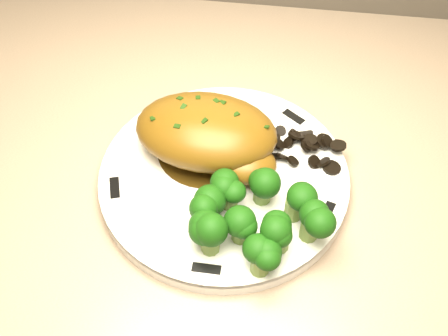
# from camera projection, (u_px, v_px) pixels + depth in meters

# --- Properties ---
(plate) EXTENTS (0.37, 0.37, 0.02)m
(plate) POSITION_uv_depth(u_px,v_px,m) (224.00, 179.00, 0.65)
(plate) COLOR white
(plate) RESTS_ON counter
(rim_accent_0) EXTENTS (0.03, 0.03, 0.00)m
(rim_accent_0) POSITION_uv_depth(u_px,v_px,m) (294.00, 117.00, 0.70)
(rim_accent_0) COLOR black
(rim_accent_0) RESTS_ON plate
(rim_accent_1) EXTENTS (0.03, 0.03, 0.00)m
(rim_accent_1) POSITION_uv_depth(u_px,v_px,m) (178.00, 105.00, 0.71)
(rim_accent_1) COLOR black
(rim_accent_1) RESTS_ON plate
(rim_accent_2) EXTENTS (0.02, 0.03, 0.00)m
(rim_accent_2) POSITION_uv_depth(u_px,v_px,m) (115.00, 188.00, 0.63)
(rim_accent_2) COLOR black
(rim_accent_2) RESTS_ON plate
(rim_accent_3) EXTENTS (0.03, 0.01, 0.00)m
(rim_accent_3) POSITION_uv_depth(u_px,v_px,m) (206.00, 269.00, 0.57)
(rim_accent_3) COLOR black
(rim_accent_3) RESTS_ON plate
(rim_accent_4) EXTENTS (0.02, 0.03, 0.00)m
(rim_accent_4) POSITION_uv_depth(u_px,v_px,m) (327.00, 213.00, 0.61)
(rim_accent_4) COLOR black
(rim_accent_4) RESTS_ON plate
(gravy_pool) EXTENTS (0.12, 0.12, 0.00)m
(gravy_pool) POSITION_uv_depth(u_px,v_px,m) (207.00, 149.00, 0.67)
(gravy_pool) COLOR #37250A
(gravy_pool) RESTS_ON plate
(chicken_breast) EXTENTS (0.17, 0.12, 0.06)m
(chicken_breast) POSITION_uv_depth(u_px,v_px,m) (210.00, 135.00, 0.64)
(chicken_breast) COLOR brown
(chicken_breast) RESTS_ON plate
(mushroom_pile) EXTENTS (0.08, 0.06, 0.02)m
(mushroom_pile) POSITION_uv_depth(u_px,v_px,m) (302.00, 151.00, 0.66)
(mushroom_pile) COLOR black
(mushroom_pile) RESTS_ON plate
(broccoli_florets) EXTENTS (0.14, 0.12, 0.05)m
(broccoli_florets) POSITION_uv_depth(u_px,v_px,m) (255.00, 217.00, 0.58)
(broccoli_florets) COLOR olive
(broccoli_florets) RESTS_ON plate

